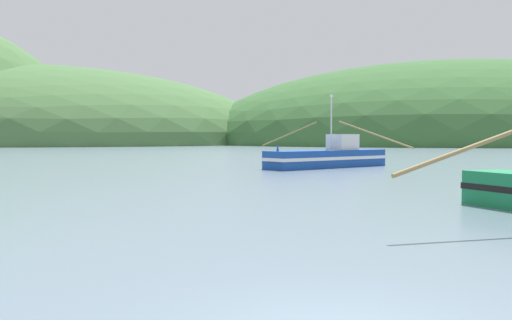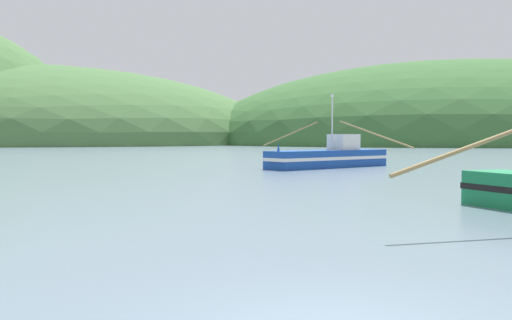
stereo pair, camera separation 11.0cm
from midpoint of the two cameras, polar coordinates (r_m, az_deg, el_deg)
name	(u,v)px [view 1 (the left image)]	position (r m, az deg, el deg)	size (l,w,h in m)	color
hill_far_center	(452,144)	(197.57, 19.60, 1.57)	(171.61, 137.29, 54.07)	#386633
hill_mid_left	(26,144)	(211.10, -22.71, 1.57)	(177.97, 142.38, 53.55)	#47703D
fishing_boat_blue	(329,157)	(45.63, 7.47, 0.31)	(11.06, 12.44, 5.99)	#19479E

